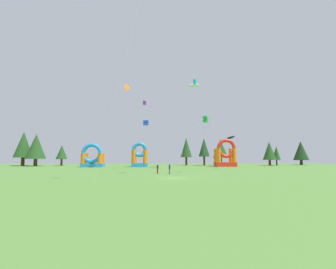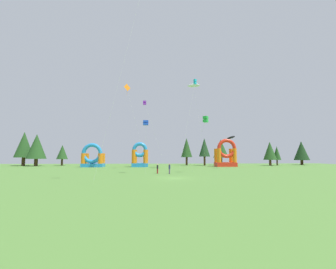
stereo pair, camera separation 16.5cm
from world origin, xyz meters
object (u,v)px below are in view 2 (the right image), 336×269
object	(u,v)px
kite_blue_box	(146,123)
kite_purple_box	(145,103)
inflatable_blue_arch	(140,158)
inflatable_orange_dome	(93,159)
inflatable_red_slide	(226,156)
kite_green_box	(206,119)
person_left_edge	(169,168)
kite_white_parafoil	(194,86)
person_midfield	(157,168)
kite_orange_diamond	(127,88)
kite_cyan_box	(195,82)
kite_black_parafoil	(231,138)

from	to	relation	value
kite_blue_box	kite_purple_box	distance (m)	14.84
inflatable_blue_arch	kite_purple_box	bearing A→B (deg)	-82.19
inflatable_orange_dome	inflatable_red_slide	size ratio (longest dim) A/B	0.83
kite_green_box	inflatable_red_slide	world-z (taller)	kite_green_box
kite_purple_box	person_left_edge	xyz separation A→B (m)	(4.64, -14.85, -13.80)
kite_white_parafoil	inflatable_orange_dome	distance (m)	31.75
person_midfield	kite_orange_diamond	bearing A→B (deg)	-19.49
kite_cyan_box	inflatable_red_slide	size ratio (longest dim) A/B	2.74
kite_cyan_box	kite_black_parafoil	bearing A→B (deg)	13.64
kite_green_box	kite_orange_diamond	world-z (taller)	kite_orange_diamond
kite_white_parafoil	person_left_edge	world-z (taller)	kite_white_parafoil
person_midfield	kite_green_box	bearing A→B (deg)	-121.32
kite_green_box	person_midfield	xyz separation A→B (m)	(-8.45, -1.38, -8.38)
person_midfield	inflatable_orange_dome	xyz separation A→B (m)	(-16.38, 24.78, 1.22)
kite_purple_box	person_midfield	world-z (taller)	kite_purple_box
person_midfield	inflatable_red_slide	xyz separation A→B (m)	(18.89, 25.42, 1.83)
kite_purple_box	person_midfield	size ratio (longest dim) A/B	9.47
kite_blue_box	inflatable_orange_dome	size ratio (longest dim) A/B	1.45
kite_white_parafoil	kite_cyan_box	bearing A→B (deg)	-89.48
inflatable_red_slide	kite_blue_box	bearing A→B (deg)	-130.25
kite_orange_diamond	inflatable_red_slide	size ratio (longest dim) A/B	2.69
kite_cyan_box	person_midfield	world-z (taller)	kite_cyan_box
kite_white_parafoil	kite_blue_box	bearing A→B (deg)	-125.35
kite_orange_diamond	person_left_edge	size ratio (longest dim) A/B	12.09
kite_blue_box	kite_cyan_box	bearing A→B (deg)	50.99
kite_cyan_box	kite_blue_box	world-z (taller)	kite_cyan_box
inflatable_orange_dome	kite_orange_diamond	bearing A→B (deg)	-33.43
person_left_edge	person_midfield	world-z (taller)	person_left_edge
kite_purple_box	inflatable_blue_arch	size ratio (longest dim) A/B	2.37
kite_orange_diamond	inflatable_orange_dome	distance (m)	20.30
kite_white_parafoil	kite_purple_box	distance (m)	12.46
inflatable_blue_arch	person_left_edge	bearing A→B (deg)	-76.59
person_left_edge	inflatable_red_slide	distance (m)	31.16
inflatable_red_slide	person_left_edge	bearing A→B (deg)	-122.98
kite_orange_diamond	kite_white_parafoil	bearing A→B (deg)	-10.08
person_left_edge	kite_cyan_box	bearing A→B (deg)	-50.23
kite_blue_box	inflatable_red_slide	size ratio (longest dim) A/B	1.20
person_left_edge	inflatable_orange_dome	size ratio (longest dim) A/B	0.27
kite_green_box	inflatable_orange_dome	size ratio (longest dim) A/B	1.60
kite_black_parafoil	inflatable_blue_arch	bearing A→B (deg)	157.73
kite_orange_diamond	inflatable_blue_arch	bearing A→B (deg)	64.18
kite_green_box	person_left_edge	xyz separation A→B (m)	(-6.50, -2.05, -8.35)
inflatable_red_slide	kite_white_parafoil	bearing A→B (deg)	-136.80
inflatable_red_slide	kite_green_box	bearing A→B (deg)	-113.45
kite_green_box	person_left_edge	size ratio (longest dim) A/B	5.96
person_left_edge	person_midfield	bearing A→B (deg)	45.68
kite_cyan_box	kite_white_parafoil	distance (m)	1.89
kite_green_box	person_left_edge	distance (m)	10.78
kite_cyan_box	inflatable_orange_dome	xyz separation A→B (m)	(-25.14, 10.75, -17.55)
kite_orange_diamond	inflatable_blue_arch	distance (m)	18.28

